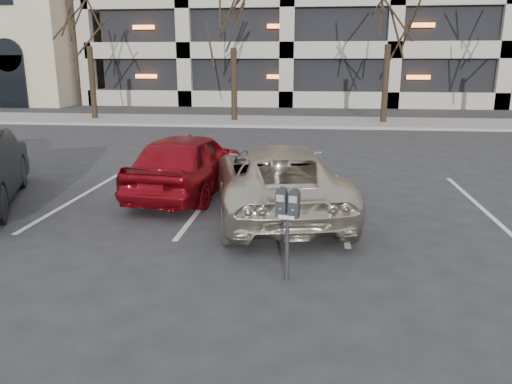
{
  "coord_description": "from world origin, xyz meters",
  "views": [
    {
      "loc": [
        0.81,
        -7.77,
        2.86
      ],
      "look_at": [
        0.01,
        -0.85,
        1.02
      ],
      "focal_mm": 35.0,
      "sensor_mm": 36.0,
      "label": 1
    }
  ],
  "objects_px": {
    "tree_b": "(233,0)",
    "suv_silver": "(277,179)",
    "car_red": "(188,163)",
    "parking_meter": "(288,212)"
  },
  "relations": [
    {
      "from": "tree_b",
      "to": "suv_silver",
      "type": "xyz_separation_m",
      "value": [
        3.14,
        -14.5,
        -4.85
      ]
    },
    {
      "from": "parking_meter",
      "to": "car_red",
      "type": "distance_m",
      "value": 4.9
    },
    {
      "from": "car_red",
      "to": "tree_b",
      "type": "bearing_deg",
      "value": -78.86
    },
    {
      "from": "tree_b",
      "to": "car_red",
      "type": "xyz_separation_m",
      "value": [
        1.09,
        -13.3,
        -4.82
      ]
    },
    {
      "from": "tree_b",
      "to": "suv_silver",
      "type": "distance_m",
      "value": 15.61
    },
    {
      "from": "tree_b",
      "to": "parking_meter",
      "type": "relative_size",
      "value": 6.11
    },
    {
      "from": "tree_b",
      "to": "parking_meter",
      "type": "bearing_deg",
      "value": -78.72
    },
    {
      "from": "suv_silver",
      "to": "car_red",
      "type": "bearing_deg",
      "value": -41.84
    },
    {
      "from": "parking_meter",
      "to": "car_red",
      "type": "relative_size",
      "value": 0.31
    },
    {
      "from": "parking_meter",
      "to": "car_red",
      "type": "height_order",
      "value": "car_red"
    }
  ]
}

